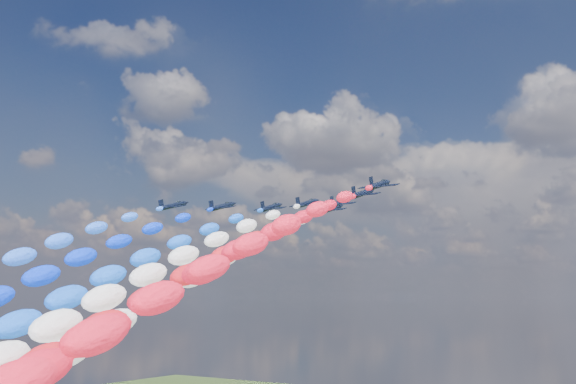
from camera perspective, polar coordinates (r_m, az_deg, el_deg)
The scene contains 14 objects.
jet_0 at distance 174.30m, azimuth -9.15°, elevation -1.08°, with size 8.00×10.73×2.36m, color black, non-canonical shape.
jet_1 at distance 174.31m, azimuth -5.27°, elevation -1.15°, with size 8.00×10.73×2.36m, color black, non-canonical shape.
jet_2 at distance 175.09m, azimuth -1.36°, elevation -1.22°, with size 8.00×10.73×2.36m, color black, non-canonical shape.
trail_2 at distance 126.49m, azimuth -19.13°, elevation -10.36°, with size 6.41×128.23×58.43m, color blue, non-canonical shape.
jet_3 at distance 167.88m, azimuth 1.52°, elevation -0.91°, with size 8.00×10.73×2.36m, color black, non-canonical shape.
trail_3 at distance 116.97m, azimuth -16.25°, elevation -10.68°, with size 6.41×128.23×58.43m, color white, non-canonical shape.
jet_4 at distance 178.27m, azimuth 3.50°, elevation -1.33°, with size 8.00×10.73×2.36m, color black, non-canonical shape.
trail_4 at distance 125.32m, azimuth -12.06°, elevation -10.65°, with size 6.41×128.23×58.43m, color white, non-canonical shape.
jet_5 at distance 166.86m, azimuth 4.14°, elevation -0.84°, with size 8.00×10.73×2.36m, color black, non-canonical shape.
trail_5 at distance 113.75m, azimuth -12.72°, elevation -10.88°, with size 6.41×128.23×58.43m, color red, non-canonical shape.
jet_6 at distance 152.49m, azimuth 5.95°, elevation -0.11°, with size 8.00×10.73×2.36m, color black, non-canonical shape.
trail_6 at distance 98.41m, azimuth -12.47°, elevation -11.31°, with size 6.41×128.23×58.43m, color red, non-canonical shape.
jet_7 at distance 141.13m, azimuth 7.29°, elevation 0.58°, with size 8.00×10.73×2.36m, color black, non-canonical shape.
trail_7 at distance 86.44m, azimuth -12.79°, elevation -11.73°, with size 6.41×128.23×58.43m, color #FB1B35, non-canonical shape.
Camera 1 is at (90.71, -129.87, 74.23)m, focal length 44.73 mm.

